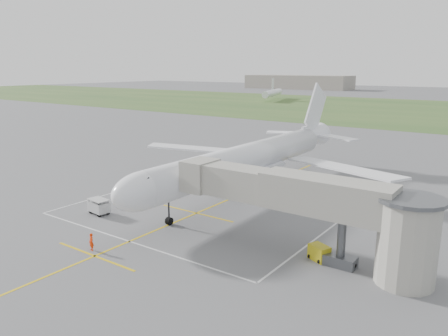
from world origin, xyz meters
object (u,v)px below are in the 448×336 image
Objects in this scene: gpu_unit at (319,253)px; baggage_cart at (99,206)px; ramp_worker_wing at (224,175)px; jet_bridge at (317,206)px; airliner at (248,159)px; ramp_worker_nose at (91,242)px.

baggage_cart reaches higher than gpu_unit.
ramp_worker_wing is at bearing 88.91° from baggage_cart.
gpu_unit is at bearing 10.65° from jet_bridge.
airliner is at bearing -146.84° from ramp_worker_wing.
ramp_worker_wing is at bearing 156.51° from airliner.
ramp_worker_nose is at bearing -35.03° from baggage_cart.
baggage_cart is at bearing 138.03° from ramp_worker_wing.
airliner reaches higher than ramp_worker_nose.
airliner is at bearing 101.78° from ramp_worker_nose.
baggage_cart is at bearing -172.97° from jet_bridge.
airliner is 26.06× the size of ramp_worker_wing.
jet_bridge is at bearing -42.19° from airliner.
ramp_worker_wing is (-21.40, 16.72, -3.85)m from jet_bridge.
jet_bridge is (15.72, -14.25, 0.35)m from airliner.
ramp_worker_wing reaches higher than baggage_cart.
jet_bridge is 27.43m from ramp_worker_wing.
ramp_worker_nose is (7.48, -6.86, -0.08)m from baggage_cart.
ramp_worker_wing is (-21.80, 16.64, 0.25)m from gpu_unit.
airliner is at bearing 70.86° from baggage_cart.
jet_bridge reaches higher than ramp_worker_wing.
jet_bridge reaches higher than gpu_unit.
airliner is 24.42m from ramp_worker_nose.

